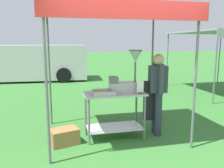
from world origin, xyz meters
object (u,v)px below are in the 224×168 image
Objects in this scene: menu_sign at (140,88)px; van_silver at (28,62)px; donut_fryer at (127,77)px; stall_canopy at (113,14)px; donut_cart at (114,106)px; supply_crate at (64,137)px; neighbour_tent at (221,33)px; donut_tray at (103,93)px; vendor at (157,90)px.

van_silver reaches higher than menu_sign.
donut_fryer is at bearing 130.11° from menu_sign.
stall_canopy is at bearing 151.01° from menu_sign.
donut_cart is at bearing -163.92° from donut_fryer.
donut_fryer reaches higher than donut_cart.
donut_fryer is at bearing 8.16° from supply_crate.
supply_crate is 6.89m from neighbour_tent.
donut_cart is 1.44× the size of donut_fryer.
donut_fryer reaches higher than supply_crate.
menu_sign is 0.07× the size of neighbour_tent.
donut_fryer is at bearing 16.32° from donut_tray.
menu_sign is 5.58m from neighbour_tent.
donut_cart is at bearing 179.26° from vendor.
stall_canopy is 4.60× the size of supply_crate.
donut_fryer is 0.24× the size of neighbour_tent.
menu_sign is at bearing -160.62° from vendor.
stall_canopy is 8.15m from van_silver.
stall_canopy is at bearing 174.93° from donut_fryer.
donut_cart is 5.14× the size of menu_sign.
menu_sign is 1.65m from supply_crate.
menu_sign is at bearing -28.99° from stall_canopy.
supply_crate is 0.10× the size of van_silver.
supply_crate is at bearing -79.83° from van_silver.
stall_canopy is 5.68m from neighbour_tent.
stall_canopy is 1.45m from menu_sign.
menu_sign is (0.19, -0.23, -0.19)m from donut_fryer.
neighbour_tent is (5.68, 3.35, 2.00)m from supply_crate.
neighbour_tent reaches higher than donut_fryer.
donut_tray is at bearing 2.33° from supply_crate.
stall_canopy is 2.40m from supply_crate.
van_silver is 1.72× the size of neighbour_tent.
menu_sign reaches higher than donut_tray.
donut_fryer reaches higher than vendor.
donut_tray is 0.72× the size of supply_crate.
donut_tray is 1.81× the size of menu_sign.
donut_tray is (-0.24, -0.17, -1.42)m from stall_canopy.
vendor is (0.86, -0.11, -1.43)m from stall_canopy.
supply_crate is 0.17× the size of neighbour_tent.
donut_tray is 0.58m from donut_fryer.
donut_fryer is at bearing -71.08° from van_silver.
van_silver reaches higher than vendor.
vendor is 2.85× the size of supply_crate.
vendor is at bearing -139.77° from neighbour_tent.
donut_tray is 1.10m from vendor.
van_silver is at bearing 112.60° from vendor.
stall_canopy is at bearing -146.27° from neighbour_tent.
supply_crate is at bearing -149.47° from neighbour_tent.
neighbour_tent reaches higher than supply_crate.
donut_tray is at bearing -146.17° from neighbour_tent.
van_silver is at bearing 109.66° from menu_sign.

